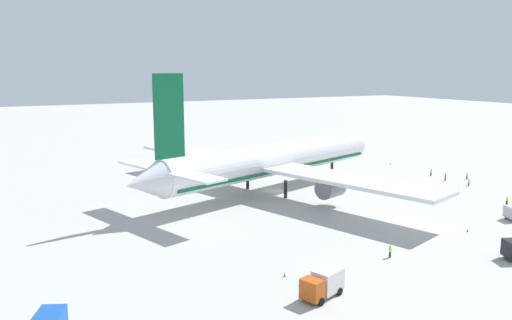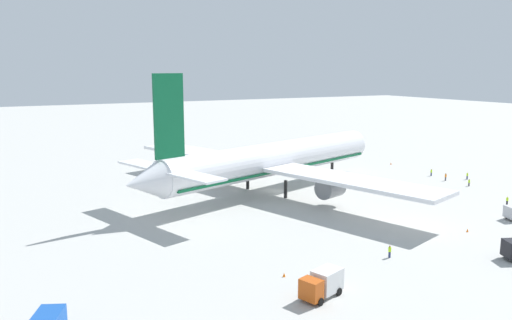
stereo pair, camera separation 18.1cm
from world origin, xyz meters
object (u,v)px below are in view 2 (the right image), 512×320
(ground_worker_5, at_px, (390,252))
(traffic_cone_2, at_px, (391,163))
(ground_worker_1, at_px, (467,176))
(traffic_cone_0, at_px, (467,230))
(airliner, at_px, (272,160))
(service_truck_0, at_px, (322,283))
(ground_worker_2, at_px, (507,201))
(ground_worker_3, at_px, (469,183))
(ground_worker_0, at_px, (431,172))
(ground_worker_4, at_px, (446,177))
(baggage_cart_0, at_px, (297,151))
(traffic_cone_1, at_px, (284,275))

(ground_worker_5, bearing_deg, traffic_cone_2, 47.45)
(ground_worker_1, xyz_separation_m, traffic_cone_0, (-32.42, -27.25, -0.58))
(airliner, bearing_deg, ground_worker_5, -95.70)
(service_truck_0, height_order, ground_worker_1, service_truck_0)
(ground_worker_2, distance_m, ground_worker_3, 15.86)
(airliner, distance_m, ground_worker_2, 46.61)
(ground_worker_3, bearing_deg, ground_worker_0, 85.29)
(ground_worker_3, bearing_deg, ground_worker_4, 92.07)
(ground_worker_4, relative_size, ground_worker_5, 1.00)
(service_truck_0, distance_m, ground_worker_3, 68.51)
(ground_worker_1, bearing_deg, ground_worker_3, -137.12)
(ground_worker_2, bearing_deg, ground_worker_4, 72.73)
(airliner, height_order, traffic_cone_2, airliner)
(ground_worker_1, height_order, ground_worker_5, ground_worker_5)
(service_truck_0, height_order, ground_worker_4, service_truck_0)
(ground_worker_1, distance_m, traffic_cone_2, 23.08)
(baggage_cart_0, xyz_separation_m, traffic_cone_0, (-16.49, -77.21, -0.49))
(airliner, relative_size, traffic_cone_1, 139.39)
(traffic_cone_0, distance_m, traffic_cone_1, 35.22)
(ground_worker_2, distance_m, traffic_cone_1, 56.29)
(service_truck_0, relative_size, ground_worker_2, 3.65)
(traffic_cone_1, height_order, traffic_cone_2, same)
(baggage_cart_0, xyz_separation_m, ground_worker_3, (10.51, -54.99, 0.04))
(ground_worker_1, xyz_separation_m, ground_worker_2, (-12.12, -19.42, -0.01))
(service_truck_0, bearing_deg, ground_worker_4, 31.35)
(ground_worker_0, xyz_separation_m, traffic_cone_0, (-27.98, -34.15, -0.59))
(baggage_cart_0, bearing_deg, ground_worker_3, -79.18)
(ground_worker_0, bearing_deg, ground_worker_1, -57.23)
(ground_worker_4, height_order, traffic_cone_0, ground_worker_4)
(ground_worker_0, xyz_separation_m, ground_worker_4, (-1.21, -5.52, 0.03))
(airliner, bearing_deg, baggage_cart_0, 51.48)
(ground_worker_0, distance_m, ground_worker_5, 59.66)
(ground_worker_1, height_order, traffic_cone_2, ground_worker_1)
(ground_worker_5, relative_size, traffic_cone_0, 3.18)
(traffic_cone_0, bearing_deg, traffic_cone_1, -177.35)
(baggage_cart_0, relative_size, ground_worker_3, 1.69)
(baggage_cart_0, relative_size, traffic_cone_1, 4.93)
(airliner, xyz_separation_m, traffic_cone_1, (-20.36, -39.49, -6.66))
(service_truck_0, bearing_deg, traffic_cone_2, 42.55)
(baggage_cart_0, height_order, traffic_cone_0, baggage_cart_0)
(baggage_cart_0, relative_size, traffic_cone_2, 4.93)
(ground_worker_3, distance_m, traffic_cone_2, 28.08)
(traffic_cone_1, bearing_deg, baggage_cart_0, 56.76)
(ground_worker_2, distance_m, traffic_cone_0, 21.77)
(baggage_cart_0, bearing_deg, traffic_cone_0, -102.06)
(traffic_cone_2, bearing_deg, ground_worker_2, -102.52)
(baggage_cart_0, xyz_separation_m, ground_worker_2, (3.81, -69.37, 0.07))
(ground_worker_1, relative_size, ground_worker_3, 1.05)
(ground_worker_4, bearing_deg, traffic_cone_2, 82.23)
(ground_worker_1, height_order, ground_worker_3, ground_worker_1)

